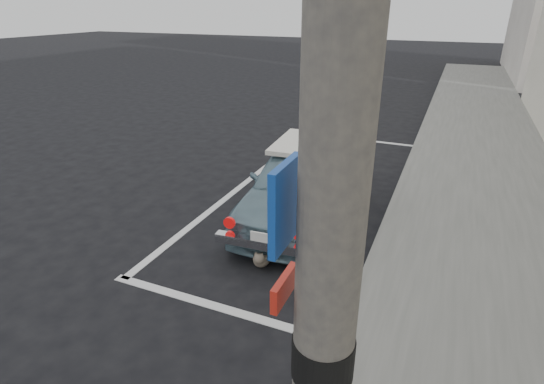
{
  "coord_description": "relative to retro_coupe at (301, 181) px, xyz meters",
  "views": [
    {
      "loc": [
        2.5,
        -3.77,
        3.11
      ],
      "look_at": [
        0.4,
        1.12,
        0.75
      ],
      "focal_mm": 28.0,
      "sensor_mm": 36.0,
      "label": 1
    }
  ],
  "objects": [
    {
      "name": "retro_coupe",
      "position": [
        0.0,
        0.0,
        0.0
      ],
      "size": [
        1.61,
        3.5,
        1.16
      ],
      "rotation": [
        0.0,
        0.0,
        0.07
      ],
      "color": "#6F909F",
      "rests_on": "ground"
    },
    {
      "name": "cat",
      "position": [
        0.04,
        -1.56,
        -0.46
      ],
      "size": [
        0.3,
        0.54,
        0.29
      ],
      "rotation": [
        0.0,
        0.0,
        0.2
      ],
      "color": "#6D5F53",
      "rests_on": "ground"
    },
    {
      "name": "pline_side",
      "position": [
        -1.4,
        0.98,
        -0.58
      ],
      "size": [
        0.12,
        7.0,
        0.01
      ],
      "primitive_type": "cube",
      "color": "silver",
      "rests_on": "ground"
    },
    {
      "name": "sidewalk",
      "position": [
        2.7,
        -0.02,
        -0.51
      ],
      "size": [
        2.8,
        40.0,
        0.15
      ],
      "primitive_type": "cube",
      "color": "#61615C",
      "rests_on": "ground"
    },
    {
      "name": "pline_front",
      "position": [
        -0.0,
        4.48,
        -0.58
      ],
      "size": [
        3.0,
        0.12,
        0.01
      ],
      "primitive_type": "cube",
      "color": "silver",
      "rests_on": "ground"
    },
    {
      "name": "pline_rear",
      "position": [
        -0.0,
        -2.52,
        -0.58
      ],
      "size": [
        3.0,
        0.12,
        0.01
      ],
      "primitive_type": "cube",
      "color": "silver",
      "rests_on": "ground"
    },
    {
      "name": "ground",
      "position": [
        -0.5,
        -2.02,
        -0.59
      ],
      "size": [
        80.0,
        80.0,
        0.0
      ],
      "primitive_type": "plane",
      "color": "black",
      "rests_on": "ground"
    }
  ]
}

